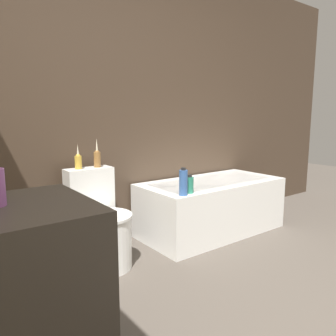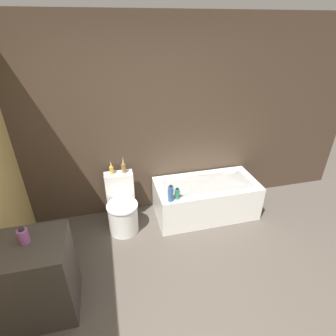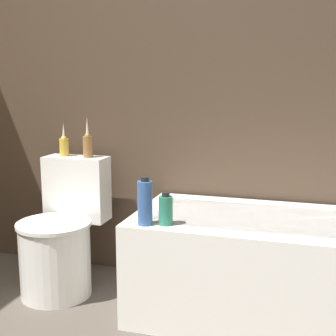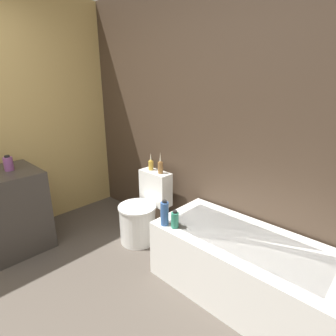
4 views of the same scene
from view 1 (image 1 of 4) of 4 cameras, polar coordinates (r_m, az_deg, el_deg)
wall_back_tiled at (r=2.98m, az=-9.50°, el=12.00°), size 6.40×0.06×2.60m
bathtub at (r=3.28m, az=7.53°, el=-6.57°), size 1.42×0.69×0.51m
toilet at (r=2.60m, az=-11.54°, el=-10.06°), size 0.40×0.56×0.73m
vanity_counter at (r=1.44m, az=-26.49°, el=-22.54°), size 0.64×0.55×0.83m
vase_gold at (r=2.64m, az=-15.37°, el=1.24°), size 0.05×0.05×0.19m
vase_silver at (r=2.70m, az=-12.23°, el=1.77°), size 0.05×0.05×0.23m
shampoo_bottle_tall at (r=2.61m, az=2.69°, el=-2.52°), size 0.07×0.07×0.22m
shampoo_bottle_short at (r=2.69m, az=3.79°, el=-2.93°), size 0.06×0.06×0.15m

